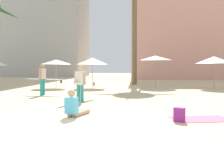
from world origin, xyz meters
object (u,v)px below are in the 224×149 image
Objects in this scene: cafe_umbrella_0 at (155,58)px; cafe_umbrella_4 at (56,62)px; cafe_umbrella_3 at (92,61)px; backpack at (179,115)px; beach_towel at (201,119)px; person_mid_right at (81,82)px; cafe_umbrella_2 at (214,60)px; person_near_right at (43,78)px; person_mid_center at (75,107)px.

cafe_umbrella_0 is 1.08× the size of cafe_umbrella_4.
cafe_umbrella_3 is 12.77m from backpack.
beach_towel is 5.88m from person_mid_right.
cafe_umbrella_2 is 11.44m from person_mid_right.
backpack is 5.63m from person_mid_right.
cafe_umbrella_3 is (-4.87, -0.82, -0.25)m from cafe_umbrella_0.
cafe_umbrella_0 reaches higher than cafe_umbrella_4.
backpack reaches higher than beach_towel.
cafe_umbrella_2 is at bearing 71.98° from beach_towel.
cafe_umbrella_0 is at bearing 7.45° from cafe_umbrella_4.
cafe_umbrella_4 is 0.93× the size of person_near_right.
person_mid_right is at bearing -63.99° from cafe_umbrella_4.
beach_towel is at bearing 153.58° from person_near_right.
backpack is 0.15× the size of person_mid_right.
cafe_umbrella_4 is at bearing 40.15° from person_mid_center.
person_near_right is at bearing 77.48° from backpack.
person_mid_center is at bearing 26.71° from person_mid_right.
person_mid_right is at bearing 151.44° from person_near_right.
beach_towel is at bearing 68.95° from person_mid_right.
person_mid_center is (-3.42, -12.04, -2.01)m from cafe_umbrella_0.
beach_towel is at bearing -53.38° from cafe_umbrella_4.
cafe_umbrella_0 is 1.50× the size of beach_towel.
person_mid_center is at bearing -105.84° from cafe_umbrella_0.
cafe_umbrella_3 is 2.82m from cafe_umbrella_4.
cafe_umbrella_2 is at bearing 1.42° from cafe_umbrella_4.
cafe_umbrella_3 reaches higher than beach_towel.
beach_towel is (-3.70, -11.38, -2.12)m from cafe_umbrella_2.
person_mid_right is at bearing -136.69° from cafe_umbrella_2.
person_mid_right is (-8.28, -7.80, -1.22)m from cafe_umbrella_2.
cafe_umbrella_0 is 12.68m from person_mid_center.
cafe_umbrella_0 is 4.32m from cafe_umbrella_2.
backpack is (-0.16, -12.54, -2.11)m from cafe_umbrella_0.
person_near_right is 6.88m from person_mid_center.
cafe_umbrella_3 is (-9.13, -0.11, -0.07)m from cafe_umbrella_2.
cafe_umbrella_0 is at bearing 9.57° from cafe_umbrella_3.
person_near_right is 2.49× the size of person_mid_center.
person_near_right is (0.91, -5.07, -1.04)m from cafe_umbrella_4.
cafe_umbrella_4 is 8.42m from person_mid_right.
cafe_umbrella_0 reaches higher than cafe_umbrella_3.
cafe_umbrella_3 is at bearing -156.72° from person_mid_right.
cafe_umbrella_4 is 13.89m from backpack.
cafe_umbrella_2 reaches higher than cafe_umbrella_4.
cafe_umbrella_3 is 1.00× the size of cafe_umbrella_4.
person_mid_right is at bearing 28.75° from person_mid_center.
person_mid_right is (-3.86, 4.03, 0.71)m from backpack.
cafe_umbrella_3 is at bearing 115.72° from beach_towel.
cafe_umbrella_3 is 7.82m from person_mid_right.
person_near_right is (-6.77, -6.08, -1.35)m from cafe_umbrella_0.
person_mid_center is 3.64m from person_mid_right.
cafe_umbrella_2 reaches higher than beach_towel.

